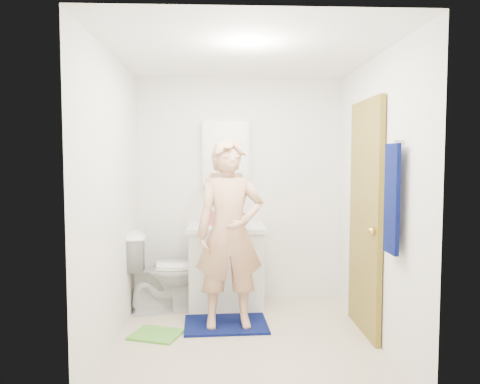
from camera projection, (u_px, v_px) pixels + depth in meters
name	position (u px, v px, depth m)	size (l,w,h in m)	color
floor	(245.00, 340.00, 4.00)	(2.20, 2.40, 0.02)	beige
ceiling	(246.00, 52.00, 3.82)	(2.20, 2.40, 0.02)	white
wall_back	(239.00, 190.00, 5.12)	(2.20, 0.02, 2.40)	white
wall_front	(257.00, 218.00, 2.70)	(2.20, 0.02, 2.40)	white
wall_left	(112.00, 200.00, 3.86)	(0.02, 2.40, 2.40)	white
wall_right	(376.00, 199.00, 3.96)	(0.02, 2.40, 2.40)	white
vanity_cabinet	(226.00, 268.00, 4.87)	(0.75, 0.55, 0.80)	white
countertop	(226.00, 228.00, 4.84)	(0.79, 0.59, 0.05)	white
sink_basin	(226.00, 226.00, 4.84)	(0.40, 0.40, 0.03)	white
faucet	(226.00, 217.00, 5.02)	(0.03, 0.03, 0.12)	silver
medicine_cabinet	(226.00, 153.00, 5.01)	(0.50, 0.12, 0.70)	white
mirror_panel	(226.00, 153.00, 4.95)	(0.46, 0.01, 0.66)	white
door	(365.00, 217.00, 4.12)	(0.05, 0.80, 2.05)	olive
door_knob	(372.00, 231.00, 3.80)	(0.07, 0.07, 0.07)	gold
towel	(392.00, 199.00, 3.38)	(0.03, 0.24, 0.80)	#08114D
towel_hook	(399.00, 141.00, 3.36)	(0.02, 0.02, 0.06)	silver
toilet	(165.00, 271.00, 4.73)	(0.45, 0.80, 0.81)	white
bath_mat	(226.00, 324.00, 4.32)	(0.76, 0.54, 0.02)	#08114D
green_rug	(156.00, 334.00, 4.07)	(0.41, 0.35, 0.02)	#5CAF3A
soap_dispenser	(210.00, 216.00, 4.82)	(0.09, 0.10, 0.21)	#D36268
toothbrush_cup	(244.00, 219.00, 4.95)	(0.13, 0.13, 0.10)	#6F4293
man	(230.00, 234.00, 4.20)	(0.62, 0.40, 1.69)	tan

